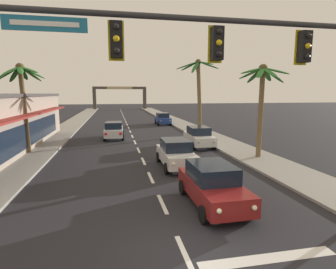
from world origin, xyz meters
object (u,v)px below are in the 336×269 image
at_px(palm_right_third, 198,84).
at_px(town_gateway_arch, 120,95).
at_px(sedan_lead_at_stop_bar, 212,184).
at_px(palm_left_second, 22,87).
at_px(traffic_signal_mast, 274,67).
at_px(sedan_third_in_queue, 176,153).
at_px(sedan_parked_nearest_kerb, 163,119).
at_px(palm_right_second, 262,90).
at_px(sedan_parked_mid_kerb, 199,136).
at_px(sedan_oncoming_far, 114,130).

height_order(palm_right_third, town_gateway_arch, palm_right_third).
height_order(sedan_lead_at_stop_bar, palm_left_second, palm_left_second).
bearing_deg(sedan_lead_at_stop_bar, traffic_signal_mast, -69.39).
xyz_separation_m(palm_left_second, town_gateway_arch, (8.33, 56.36, -0.82)).
xyz_separation_m(sedan_third_in_queue, sedan_parked_nearest_kerb, (3.30, 22.77, 0.00)).
bearing_deg(palm_right_second, sedan_parked_nearest_kerb, 97.27).
bearing_deg(palm_right_second, palm_left_second, 163.54).
xyz_separation_m(sedan_parked_mid_kerb, palm_left_second, (-13.54, -0.26, 4.11)).
bearing_deg(sedan_third_in_queue, sedan_oncoming_far, 107.95).
relative_size(sedan_oncoming_far, sedan_parked_nearest_kerb, 1.01).
distance_m(sedan_parked_nearest_kerb, palm_right_second, 22.43).
bearing_deg(sedan_parked_nearest_kerb, sedan_oncoming_far, -121.89).
bearing_deg(traffic_signal_mast, town_gateway_arch, 92.34).
distance_m(traffic_signal_mast, palm_left_second, 17.97).
bearing_deg(sedan_lead_at_stop_bar, sedan_parked_mid_kerb, 74.73).
xyz_separation_m(sedan_lead_at_stop_bar, palm_left_second, (-10.29, 11.63, 4.11)).
bearing_deg(palm_left_second, sedan_parked_nearest_kerb, 51.83).
height_order(sedan_parked_nearest_kerb, palm_left_second, palm_left_second).
distance_m(sedan_parked_nearest_kerb, sedan_parked_mid_kerb, 16.85).
relative_size(sedan_lead_at_stop_bar, sedan_third_in_queue, 1.00).
xyz_separation_m(sedan_third_in_queue, sedan_parked_mid_kerb, (3.38, 5.92, 0.00)).
distance_m(traffic_signal_mast, sedan_parked_nearest_kerb, 31.56).
relative_size(sedan_third_in_queue, palm_right_second, 0.69).
bearing_deg(sedan_parked_nearest_kerb, sedan_third_in_queue, -98.25).
relative_size(sedan_oncoming_far, palm_left_second, 0.68).
bearing_deg(sedan_oncoming_far, sedan_parked_nearest_kerb, 58.11).
distance_m(sedan_third_in_queue, palm_right_second, 7.27).
bearing_deg(palm_right_third, sedan_oncoming_far, -175.16).
bearing_deg(traffic_signal_mast, sedan_third_in_queue, 97.11).
bearing_deg(town_gateway_arch, sedan_oncoming_far, -92.14).
bearing_deg(sedan_lead_at_stop_bar, sedan_third_in_queue, 91.30).
relative_size(palm_left_second, town_gateway_arch, 0.45).
bearing_deg(sedan_oncoming_far, traffic_signal_mast, -76.51).
height_order(palm_left_second, town_gateway_arch, palm_left_second).
distance_m(sedan_parked_mid_kerb, palm_left_second, 14.15).
bearing_deg(town_gateway_arch, palm_right_third, -81.86).
height_order(sedan_third_in_queue, palm_right_third, palm_right_third).
bearing_deg(palm_right_second, sedan_lead_at_stop_bar, -131.14).
height_order(palm_left_second, palm_right_second, palm_left_second).
relative_size(sedan_third_in_queue, sedan_parked_nearest_kerb, 1.00).
bearing_deg(sedan_third_in_queue, palm_right_third, 66.66).
bearing_deg(sedan_lead_at_stop_bar, sedan_oncoming_far, 102.46).
distance_m(palm_left_second, town_gateway_arch, 56.98).
height_order(sedan_oncoming_far, sedan_parked_nearest_kerb, same).
bearing_deg(sedan_parked_nearest_kerb, sedan_parked_mid_kerb, -89.73).
relative_size(sedan_parked_mid_kerb, palm_right_second, 0.70).
relative_size(sedan_third_in_queue, sedan_oncoming_far, 0.99).
xyz_separation_m(palm_right_second, palm_right_third, (-0.81, 11.40, 0.78)).
bearing_deg(palm_right_second, palm_right_third, 94.07).
xyz_separation_m(sedan_lead_at_stop_bar, town_gateway_arch, (-1.97, 67.99, 3.28)).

